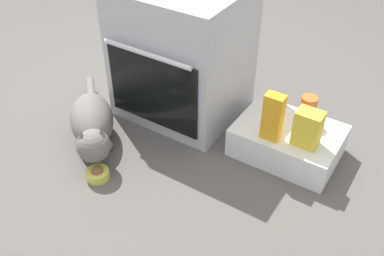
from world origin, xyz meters
TOP-DOWN VIEW (x-y plane):
  - ground at (0.00, 0.00)m, footprint 8.00×8.00m
  - oven at (-0.06, 0.40)m, footprint 0.63×0.59m
  - pantry_cabinet at (0.60, 0.36)m, footprint 0.51×0.37m
  - food_bowl at (-0.08, -0.30)m, footprint 0.11×0.11m
  - cat at (-0.27, -0.11)m, footprint 0.61×0.60m
  - snack_bag at (0.71, 0.29)m, footprint 0.12×0.09m
  - juice_carton at (0.55, 0.24)m, footprint 0.09×0.06m
  - sauce_jar at (0.65, 0.46)m, footprint 0.08×0.08m

SIDE VIEW (x-z plane):
  - ground at x=0.00m, z-range 0.00..0.00m
  - food_bowl at x=-0.08m, z-range -0.01..0.06m
  - pantry_cabinet at x=0.60m, z-range 0.00..0.16m
  - cat at x=-0.27m, z-range 0.01..0.24m
  - sauce_jar at x=0.65m, z-range 0.16..0.30m
  - snack_bag at x=0.71m, z-range 0.16..0.34m
  - juice_carton at x=0.55m, z-range 0.16..0.40m
  - oven at x=-0.06m, z-range 0.00..0.73m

